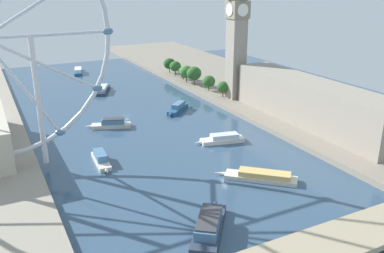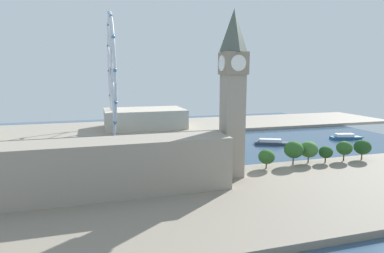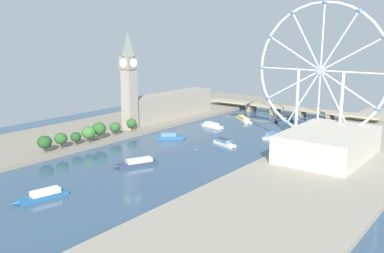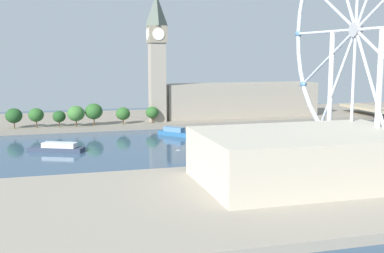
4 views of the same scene
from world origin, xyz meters
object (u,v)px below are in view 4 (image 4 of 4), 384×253
Objects in this scene: tour_boat_0 at (57,148)px; tour_boat_5 at (337,128)px; tour_boat_4 at (176,132)px; clock_tower at (157,56)px; riverside_hall at (307,157)px; tour_boat_7 at (268,129)px; ferris_wheel at (356,32)px; tour_boat_6 at (217,146)px; parliament_block at (241,100)px; tour_boat_3 at (313,148)px.

tour_boat_5 is (-20.47, 176.65, -0.18)m from tour_boat_0.
tour_boat_5 is at bearing 42.49° from tour_boat_4.
clock_tower is 112.28m from tour_boat_0.
tour_boat_7 is (-127.41, 41.60, -10.50)m from riverside_hall.
ferris_wheel is 133.10m from tour_boat_4.
tour_boat_6 is at bearing -174.34° from riverside_hall.
tour_boat_6 is 67.62m from tour_boat_7.
parliament_block is 169.27m from ferris_wheel.
riverside_hall is 2.64× the size of tour_boat_5.
tour_boat_6 is (-18.87, -46.06, 0.11)m from tour_boat_3.
tour_boat_0 is 1.20× the size of tour_boat_6.
tour_boat_4 is (-108.66, -51.06, -57.46)m from ferris_wheel.
parliament_block is at bearing -170.73° from tour_boat_7.
clock_tower is at bearing -152.33° from tour_boat_6.
ferris_wheel reaches higher than tour_boat_4.
ferris_wheel reaches higher than tour_boat_0.
ferris_wheel is 92.68m from tour_boat_6.
ferris_wheel is 155.96m from tour_boat_0.
ferris_wheel is 3.48× the size of tour_boat_0.
tour_boat_6 is (38.29, -95.11, 0.38)m from tour_boat_5.
tour_boat_7 is (47.71, 62.52, -46.35)m from clock_tower.
tour_boat_5 is at bearing -148.80° from tour_boat_0.
tour_boat_0 is 177.83m from tour_boat_5.
ferris_wheel is 60.94m from riverside_hall.
tour_boat_4 is 106.23m from tour_boat_5.
tour_boat_0 is 1.04× the size of tour_boat_5.
riverside_hall is at bearing 6.12° from tour_boat_5.
tour_boat_3 is at bearing -1.93° from tour_boat_4.
tour_boat_3 is at bearing -3.28° from parliament_block.
tour_boat_6 is at bearing 7.81° from clock_tower.
tour_boat_5 is at bearing 33.27° from parliament_block.
tour_boat_5 is 1.15× the size of tour_boat_6.
parliament_block is 116.13m from tour_boat_6.
tour_boat_3 is 0.84× the size of tour_boat_5.
clock_tower is at bearing -160.94° from ferris_wheel.
tour_boat_7 is at bearing 90.56° from tour_boat_3.
clock_tower is at bearing 140.58° from tour_boat_4.
parliament_block reaches higher than tour_boat_7.
ferris_wheel is at bearing 123.09° from riverside_hall.
tour_boat_4 reaches higher than tour_boat_3.
tour_boat_0 is (-78.30, -121.94, -57.65)m from ferris_wheel.
tour_boat_4 reaches higher than tour_boat_7.
tour_boat_0 is 132.77m from tour_boat_3.
tour_boat_0 is (84.64, -134.55, -13.58)m from parliament_block.
tour_boat_3 is at bearing 172.25° from ferris_wheel.
riverside_hall is at bearing -5.43° from tour_boat_7.
ferris_wheel is at bearing 53.59° from tour_boat_6.
tour_boat_0 is (-99.36, -89.62, -10.47)m from riverside_hall.
riverside_hall is 134.22m from tour_boat_0.
tour_boat_0 is at bearing -108.98° from tour_boat_4.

